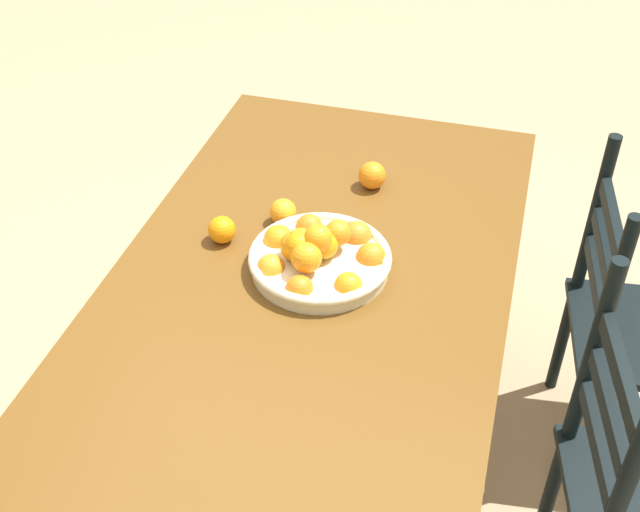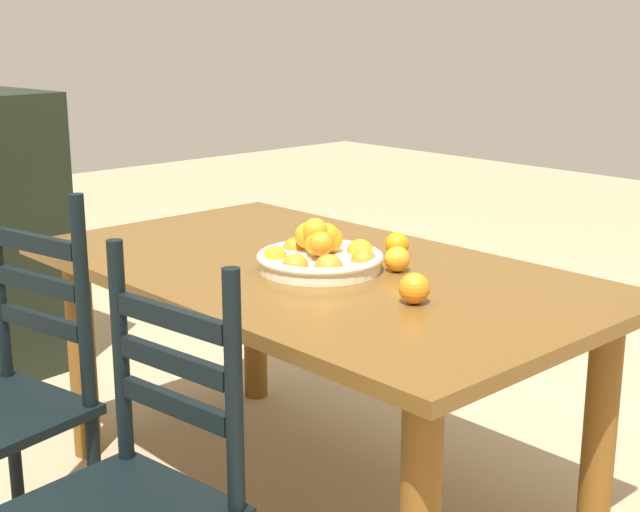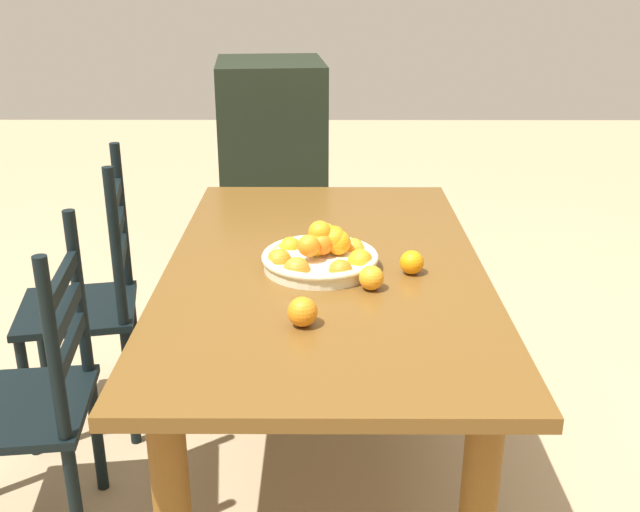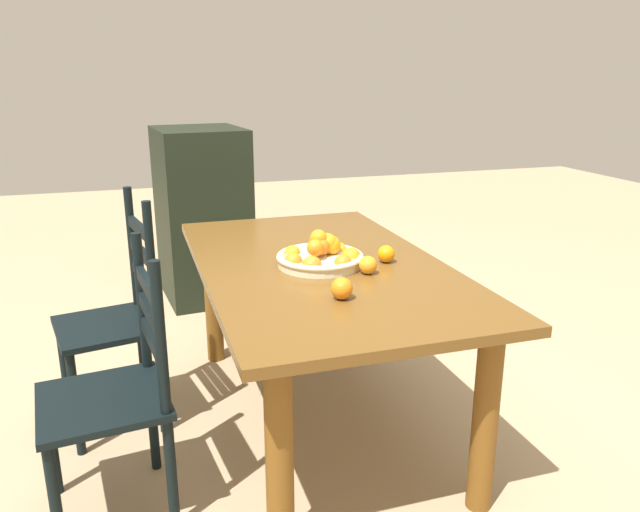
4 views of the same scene
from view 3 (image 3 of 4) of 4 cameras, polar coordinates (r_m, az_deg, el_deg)
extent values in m
plane|color=tan|center=(2.66, 0.33, -15.17)|extent=(12.00, 12.00, 0.00)
cube|color=brown|center=(2.31, 0.36, -0.98)|extent=(1.69, 0.97, 0.04)
cylinder|color=brown|center=(3.13, 6.89, -2.09)|extent=(0.09, 0.09, 0.68)
cylinder|color=brown|center=(3.13, -6.25, -2.08)|extent=(0.09, 0.09, 0.68)
cube|color=black|center=(2.29, -22.33, -10.70)|extent=(0.46, 0.46, 0.03)
cylinder|color=black|center=(2.51, -16.65, -12.83)|extent=(0.04, 0.04, 0.41)
cylinder|color=black|center=(2.23, -18.09, -17.87)|extent=(0.04, 0.04, 0.41)
cylinder|color=black|center=(2.28, -17.91, -2.70)|extent=(0.04, 0.04, 0.50)
cylinder|color=black|center=(1.97, -19.69, -6.85)|extent=(0.04, 0.04, 0.50)
cube|color=black|center=(2.16, -18.49, -6.44)|extent=(0.32, 0.06, 0.04)
cube|color=black|center=(2.12, -18.80, -4.14)|extent=(0.32, 0.06, 0.04)
cube|color=black|center=(2.08, -19.11, -1.74)|extent=(0.32, 0.06, 0.04)
cube|color=black|center=(2.75, -18.02, -3.89)|extent=(0.46, 0.46, 0.03)
cylinder|color=black|center=(3.03, -20.37, -6.75)|extent=(0.04, 0.04, 0.44)
cylinder|color=black|center=(2.74, -21.37, -10.01)|extent=(0.04, 0.04, 0.44)
cylinder|color=black|center=(2.99, -13.97, -6.39)|extent=(0.04, 0.04, 0.44)
cylinder|color=black|center=(2.69, -14.23, -9.68)|extent=(0.04, 0.04, 0.44)
cylinder|color=black|center=(2.79, -14.89, 2.98)|extent=(0.04, 0.04, 0.53)
cylinder|color=black|center=(2.48, -15.29, 0.58)|extent=(0.04, 0.04, 0.53)
cube|color=black|center=(2.66, -14.91, 0.16)|extent=(0.30, 0.08, 0.04)
cube|color=black|center=(2.63, -15.12, 2.26)|extent=(0.30, 0.08, 0.04)
cube|color=black|center=(2.60, -15.34, 4.42)|extent=(0.30, 0.08, 0.04)
cube|color=black|center=(4.00, -3.66, 6.60)|extent=(0.68, 0.60, 1.13)
cylinder|color=beige|center=(2.25, 0.00, -0.49)|extent=(0.34, 0.34, 0.04)
torus|color=beige|center=(2.25, 0.00, -0.04)|extent=(0.35, 0.35, 0.02)
sphere|color=orange|center=(2.37, 0.34, 0.97)|extent=(0.07, 0.07, 0.07)
sphere|color=orange|center=(2.33, -2.28, 0.63)|extent=(0.07, 0.07, 0.07)
sphere|color=orange|center=(2.22, -3.12, -0.40)|extent=(0.07, 0.07, 0.07)
sphere|color=orange|center=(2.15, -1.79, -1.11)|extent=(0.08, 0.08, 0.08)
sphere|color=orange|center=(2.15, 1.58, -1.19)|extent=(0.07, 0.07, 0.07)
sphere|color=orange|center=(2.22, 3.08, -0.45)|extent=(0.08, 0.08, 0.08)
sphere|color=orange|center=(2.32, 2.57, 0.52)|extent=(0.07, 0.07, 0.07)
sphere|color=orange|center=(2.24, -0.01, 1.84)|extent=(0.07, 0.07, 0.07)
sphere|color=orange|center=(2.23, -0.27, 0.86)|extent=(0.07, 0.07, 0.07)
sphere|color=orange|center=(2.19, -0.87, 0.79)|extent=(0.07, 0.07, 0.07)
sphere|color=orange|center=(2.23, 0.15, 0.92)|extent=(0.07, 0.07, 0.07)
sphere|color=orange|center=(2.25, 1.10, 1.30)|extent=(0.07, 0.07, 0.07)
sphere|color=orange|center=(2.26, 1.08, 1.45)|extent=(0.07, 0.07, 0.07)
sphere|color=orange|center=(2.29, 0.45, 1.63)|extent=(0.07, 0.07, 0.07)
sphere|color=orange|center=(2.25, 1.40, 1.03)|extent=(0.08, 0.08, 0.08)
sphere|color=orange|center=(2.23, 7.01, -0.48)|extent=(0.07, 0.07, 0.07)
sphere|color=orange|center=(1.89, -1.34, -4.28)|extent=(0.08, 0.08, 0.08)
sphere|color=orange|center=(2.11, 3.93, -1.67)|extent=(0.07, 0.07, 0.07)
camera|label=1|loc=(3.63, -7.40, 28.06)|focal=45.67mm
camera|label=2|loc=(1.70, -77.84, -2.09)|focal=51.03mm
camera|label=4|loc=(0.74, -98.09, -11.92)|focal=34.33mm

